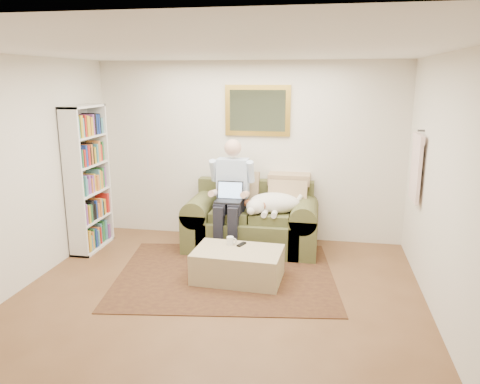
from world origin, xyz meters
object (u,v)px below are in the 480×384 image
(ottoman, at_px, (238,265))
(bookshelf, at_px, (88,179))
(sofa, at_px, (252,226))
(sleeping_dog, at_px, (275,203))
(coffee_mug, at_px, (230,241))
(seated_man, at_px, (230,197))
(laptop, at_px, (229,196))

(ottoman, xyz_separation_m, bookshelf, (-2.24, 0.70, 0.81))
(sofa, xyz_separation_m, ottoman, (0.01, -1.10, -0.13))
(sleeping_dog, bearing_deg, coffee_mug, -117.96)
(seated_man, distance_m, coffee_mug, 0.86)
(ottoman, bearing_deg, laptop, 107.95)
(sofa, height_order, laptop, laptop)
(sofa, xyz_separation_m, bookshelf, (-2.23, -0.40, 0.68))
(seated_man, xyz_separation_m, sleeping_dog, (0.60, 0.08, -0.07))
(sleeping_dog, xyz_separation_m, ottoman, (-0.32, -1.01, -0.51))
(sofa, xyz_separation_m, coffee_mug, (-0.12, -0.94, 0.11))
(sofa, relative_size, ottoman, 1.78)
(sleeping_dog, bearing_deg, seated_man, -172.87)
(sofa, distance_m, bookshelf, 2.37)
(sleeping_dog, height_order, coffee_mug, sleeping_dog)
(sofa, bearing_deg, coffee_mug, -97.36)
(seated_man, distance_m, ottoman, 1.14)
(sofa, height_order, seated_man, seated_man)
(laptop, distance_m, ottoman, 1.10)
(seated_man, relative_size, sleeping_dog, 2.04)
(laptop, bearing_deg, sleeping_dog, 13.64)
(ottoman, relative_size, coffee_mug, 10.29)
(laptop, bearing_deg, bookshelf, -175.16)
(seated_man, distance_m, laptop, 0.08)
(sleeping_dog, relative_size, bookshelf, 0.38)
(bookshelf, bearing_deg, laptop, 4.84)
(laptop, xyz_separation_m, coffee_mug, (0.15, -0.70, -0.38))
(coffee_mug, bearing_deg, bookshelf, 165.78)
(seated_man, bearing_deg, sofa, 31.45)
(bookshelf, bearing_deg, sleeping_dog, 6.95)
(sofa, xyz_separation_m, sleeping_dog, (0.33, -0.09, 0.38))
(sofa, relative_size, laptop, 5.15)
(sofa, xyz_separation_m, laptop, (-0.27, -0.24, 0.49))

